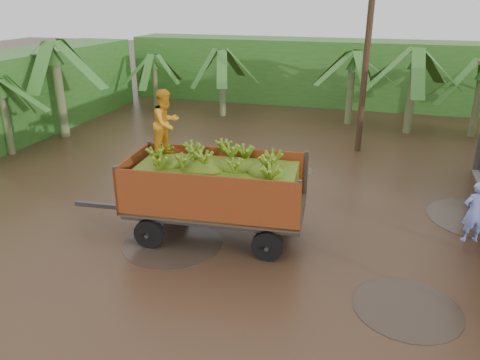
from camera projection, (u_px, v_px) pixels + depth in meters
The scene contains 6 objects.
ground at pixel (310, 224), 13.00m from camera, with size 100.00×100.00×0.00m, color black.
hedge_north at pixel (318, 72), 27.13m from camera, with size 22.00×3.00×3.60m, color #2D661E.
banana_trailer at pixel (214, 187), 11.93m from camera, with size 6.37×2.55×3.81m.
man_blue at pixel (474, 212), 11.84m from camera, with size 0.60×0.39×1.64m, color #7E92E5.
utility_pole at pixel (368, 45), 17.61m from camera, with size 1.20×0.24×8.26m.
banana_plants at pixel (234, 98), 20.09m from camera, with size 24.16×20.13×4.33m.
Camera 1 is at (1.43, -11.70, 5.94)m, focal length 35.00 mm.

